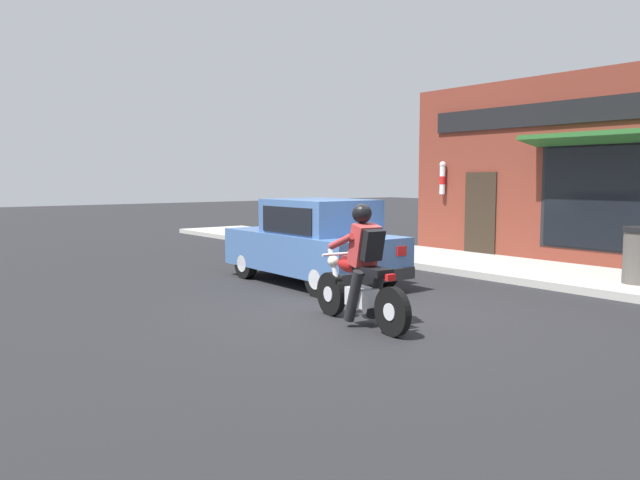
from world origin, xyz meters
TOP-DOWN VIEW (x-y plane):
  - ground_plane at (0.00, 0.00)m, footprint 80.00×80.00m
  - sidewalk_curb at (5.13, 3.00)m, footprint 2.60×22.00m
  - storefront_building at (6.66, 0.23)m, footprint 1.25×9.12m
  - motorcycle_with_rider at (-0.51, -0.63)m, footprint 0.61×2.02m
  - car_hatchback at (1.02, 2.39)m, footprint 1.72×3.82m
  - trash_bin at (4.91, -1.73)m, footprint 0.56×0.56m

SIDE VIEW (x-z plane):
  - ground_plane at x=0.00m, z-range 0.00..0.00m
  - sidewalk_curb at x=5.13m, z-range 0.00..0.14m
  - trash_bin at x=4.91m, z-range 0.15..1.13m
  - motorcycle_with_rider at x=-0.51m, z-range -0.13..1.49m
  - car_hatchback at x=1.02m, z-range -0.02..1.55m
  - storefront_building at x=6.66m, z-range 0.01..4.21m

